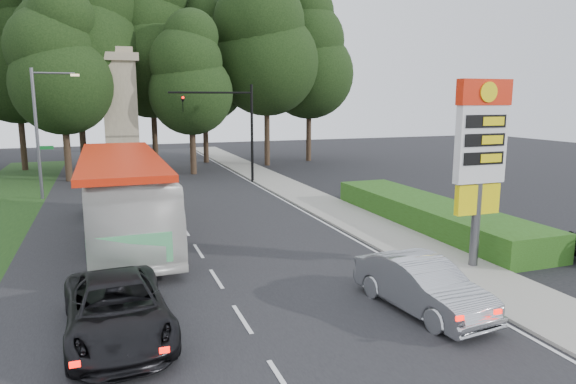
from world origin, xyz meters
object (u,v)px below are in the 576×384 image
object	(u,v)px
traffic_signal_mast	(234,120)
streetlight_signs	(40,127)
monument	(120,112)
transit_bus	(122,198)
sedan_silver	(422,285)
gas_station_pylon	(481,148)
suv_charcoal	(117,309)

from	to	relation	value
traffic_signal_mast	streetlight_signs	size ratio (longest dim) A/B	0.90
traffic_signal_mast	monument	world-z (taller)	monument
transit_bus	sedan_silver	bearing A→B (deg)	-56.75
monument	gas_station_pylon	bearing A→B (deg)	-68.20
gas_station_pylon	transit_bus	distance (m)	14.95
monument	suv_charcoal	world-z (taller)	monument
gas_station_pylon	monument	world-z (taller)	monument
streetlight_signs	suv_charcoal	xyz separation A→B (m)	(3.66, -21.43, -3.67)
traffic_signal_mast	sedan_silver	bearing A→B (deg)	-91.21
transit_bus	suv_charcoal	xyz separation A→B (m)	(-0.54, -9.96, -1.10)
streetlight_signs	suv_charcoal	world-z (taller)	streetlight_signs
monument	sedan_silver	world-z (taller)	monument
traffic_signal_mast	transit_bus	size ratio (longest dim) A/B	0.53
gas_station_pylon	traffic_signal_mast	world-z (taller)	traffic_signal_mast
traffic_signal_mast	sedan_silver	xyz separation A→B (m)	(-0.52, -24.65, -3.89)
gas_station_pylon	suv_charcoal	xyz separation A→B (m)	(-12.53, -1.42, -3.68)
streetlight_signs	monument	world-z (taller)	monument
gas_station_pylon	monument	size ratio (longest dim) A/B	0.68
monument	transit_bus	xyz separation A→B (m)	(-0.79, -19.46, -3.23)
traffic_signal_mast	monument	bearing A→B (deg)	142.00
sedan_silver	traffic_signal_mast	bearing A→B (deg)	81.73
gas_station_pylon	transit_bus	world-z (taller)	gas_station_pylon
transit_bus	traffic_signal_mast	bearing A→B (deg)	55.69
transit_bus	sedan_silver	xyz separation A→B (m)	(7.95, -11.20, -1.09)
gas_station_pylon	transit_bus	size ratio (longest dim) A/B	0.51
transit_bus	suv_charcoal	world-z (taller)	transit_bus
streetlight_signs	traffic_signal_mast	bearing A→B (deg)	8.92
gas_station_pylon	traffic_signal_mast	xyz separation A→B (m)	(-3.52, 22.00, 0.22)
transit_bus	suv_charcoal	distance (m)	10.04
gas_station_pylon	suv_charcoal	size ratio (longest dim) A/B	1.24
gas_station_pylon	traffic_signal_mast	distance (m)	22.29
streetlight_signs	transit_bus	distance (m)	12.48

